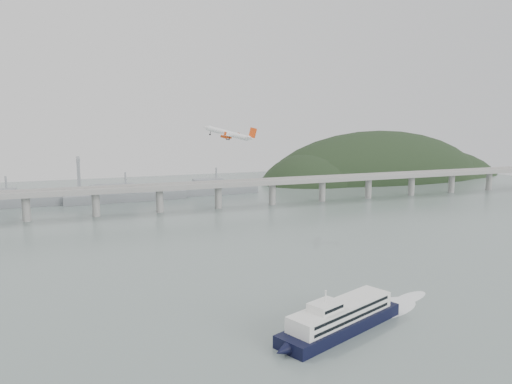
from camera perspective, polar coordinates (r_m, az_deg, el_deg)
name	(u,v)px	position (r m, az deg, el deg)	size (l,w,h in m)	color
ground	(297,284)	(240.58, 4.69, -10.40)	(900.00, 900.00, 0.00)	slate
bridge	(194,189)	(421.01, -7.11, 0.33)	(800.00, 22.00, 23.90)	gray
headland	(387,192)	(666.81, 14.72, 0.00)	(365.00, 155.00, 156.00)	black
distant_fleet	(0,201)	(479.26, -27.25, -0.94)	(453.00, 60.90, 40.00)	gray
ferry	(341,318)	(192.34, 9.66, -14.00)	(89.56, 43.73, 17.78)	black
airliner	(229,134)	(313.67, -3.08, 6.66)	(30.96, 29.42, 10.97)	white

